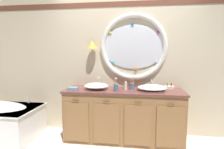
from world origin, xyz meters
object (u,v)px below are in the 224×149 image
soap_dispenser (126,86)px  folded_hand_towel (73,89)px  sink_basin_right (152,88)px  toothbrush_holder_left (116,87)px  toothbrush_holder_right (132,86)px  sink_basin_left (96,86)px  toiletry_basket (169,87)px

soap_dispenser → folded_hand_towel: bearing=-169.1°
sink_basin_right → folded_hand_towel: sink_basin_right is taller
soap_dispenser → folded_hand_towel: 0.87m
sink_basin_right → soap_dispenser: (-0.43, 0.04, 0.01)m
toothbrush_holder_left → toothbrush_holder_right: 0.31m
toothbrush_holder_left → sink_basin_left: bearing=165.7°
sink_basin_right → toiletry_basket: sink_basin_right is taller
toothbrush_holder_left → sink_basin_right: bearing=8.6°
toothbrush_holder_left → toothbrush_holder_right: (0.25, 0.19, -0.00)m
sink_basin_right → toothbrush_holder_right: 0.34m
sink_basin_right → toiletry_basket: 0.38m
folded_hand_towel → toiletry_basket: toiletry_basket is taller
sink_basin_left → sink_basin_right: bearing=-0.0°
sink_basin_right → toothbrush_holder_right: toothbrush_holder_right is taller
sink_basin_right → toiletry_basket: (0.30, 0.22, -0.02)m
sink_basin_right → toothbrush_holder_right: bearing=163.5°
sink_basin_left → toothbrush_holder_right: bearing=9.3°
toothbrush_holder_left → soap_dispenser: toothbrush_holder_left is taller
soap_dispenser → sink_basin_right: bearing=-5.8°
toiletry_basket → sink_basin_left: bearing=-169.7°
soap_dispenser → toiletry_basket: soap_dispenser is taller
sink_basin_left → sink_basin_right: 0.92m
sink_basin_left → toothbrush_holder_right: size_ratio=1.82×
toothbrush_holder_right → sink_basin_left: bearing=-170.7°
sink_basin_right → toiletry_basket: size_ratio=3.08×
soap_dispenser → folded_hand_towel: size_ratio=0.84×
toothbrush_holder_left → toothbrush_holder_right: size_ratio=0.96×
sink_basin_right → toothbrush_holder_right: size_ratio=2.08×
toothbrush_holder_right → toiletry_basket: bearing=11.3°
folded_hand_towel → soap_dispenser: bearing=10.9°
toothbrush_holder_right → soap_dispenser: (-0.10, -0.05, 0.01)m
toothbrush_holder_right → folded_hand_towel: size_ratio=1.28×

